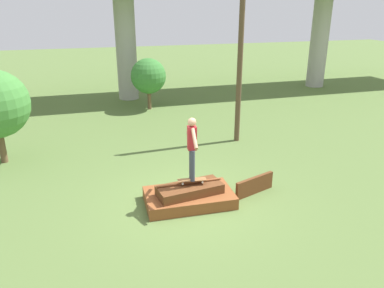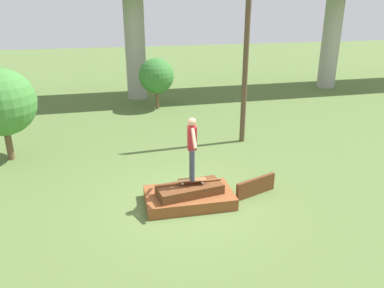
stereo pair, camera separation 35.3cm
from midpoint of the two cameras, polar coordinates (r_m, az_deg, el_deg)
name	(u,v)px [view 2 (the right image)]	position (r m, az deg, el deg)	size (l,w,h in m)	color
ground_plane	(189,203)	(10.25, 0.57, -8.97)	(80.00, 80.00, 0.00)	#567038
scrap_pile	(189,196)	(10.12, 0.60, -7.89)	(2.39, 1.44, 0.64)	brown
scrap_plank_loose	(256,186)	(10.73, 10.62, -6.38)	(1.31, 0.55, 0.50)	#5B3319
skateboard	(192,180)	(9.88, 1.03, -5.51)	(0.77, 0.29, 0.09)	brown
skater	(192,144)	(9.48, 1.07, -0.08)	(0.24, 1.26, 1.69)	#383D4C
highway_overpass	(133,1)	(21.22, -8.51, 20.77)	(44.00, 4.27, 5.93)	#A8A59E
utility_pole	(246,56)	(14.08, 8.95, 13.13)	(1.30, 0.20, 6.32)	brown
tree_behind_left	(156,76)	(19.02, -4.91, 10.30)	(1.75, 1.75, 2.56)	brown
tree_behind_right	(1,102)	(13.76, -26.39, 5.70)	(2.23, 2.23, 3.14)	brown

